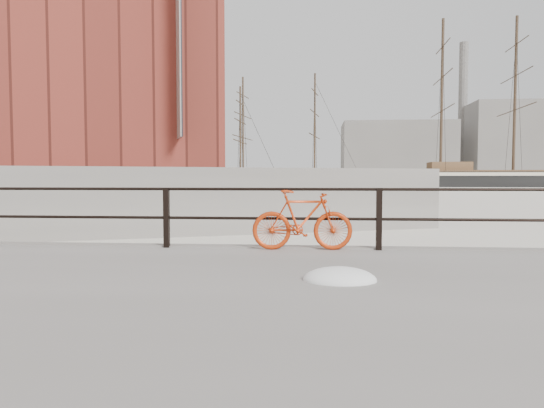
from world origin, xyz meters
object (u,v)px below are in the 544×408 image
(workboat_near, at_px, (105,197))
(workboat_far, at_px, (100,193))
(barque_black, at_px, (513,187))
(schooner_mid, at_px, (278,187))
(schooner_left, at_px, (210,188))
(bicycle, at_px, (302,220))

(workboat_near, bearing_deg, workboat_far, 114.35)
(barque_black, bearing_deg, schooner_mid, -178.48)
(barque_black, relative_size, workboat_far, 5.26)
(schooner_mid, bearing_deg, workboat_far, -101.80)
(barque_black, height_order, schooner_left, barque_black)
(bicycle, bearing_deg, schooner_mid, 91.45)
(schooner_mid, xyz_separation_m, workboat_near, (-10.76, -52.22, 0.00))
(barque_black, bearing_deg, workboat_near, -134.05)
(schooner_mid, xyz_separation_m, schooner_left, (-9.59, -16.05, 0.00))
(schooner_left, bearing_deg, workboat_near, -88.53)
(bicycle, xyz_separation_m, workboat_far, (-22.29, 41.38, -0.83))
(schooner_left, bearing_deg, barque_black, 20.26)
(barque_black, bearing_deg, schooner_left, -161.37)
(barque_black, distance_m, schooner_mid, 42.70)
(bicycle, distance_m, workboat_far, 47.01)
(schooner_mid, height_order, workboat_near, schooner_mid)
(bicycle, distance_m, schooner_mid, 83.89)
(workboat_near, relative_size, workboat_far, 1.04)
(workboat_far, bearing_deg, barque_black, -0.36)
(barque_black, bearing_deg, workboat_far, -142.53)
(workboat_near, bearing_deg, bicycle, -63.37)
(workboat_far, bearing_deg, schooner_left, 40.64)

